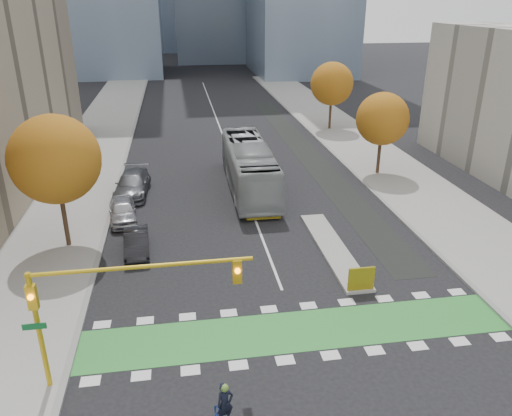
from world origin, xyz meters
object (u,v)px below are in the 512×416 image
object	(u,v)px
tree_west	(55,159)
parked_car_c	(132,184)
hazard_board	(361,279)
tree_east_near	(383,119)
tree_east_far	(332,84)
bus	(249,166)
parked_car_b	(137,243)
parked_car_a	(123,210)
traffic_signal_west	(106,295)

from	to	relation	value
tree_west	parked_car_c	distance (m)	10.28
hazard_board	tree_east_near	bearing A→B (deg)	65.80
tree_east_far	bus	xyz separation A→B (m)	(-12.02, -17.72, -3.36)
hazard_board	tree_east_near	size ratio (longest dim) A/B	0.20
tree_east_far	bus	world-z (taller)	tree_east_far
tree_east_near	bus	bearing A→B (deg)	-171.51
tree_east_far	parked_car_b	size ratio (longest dim) A/B	1.88
tree_east_far	parked_car_b	distance (m)	34.49
parked_car_a	parked_car_c	bearing A→B (deg)	79.19
tree_east_far	parked_car_c	xyz separation A→B (m)	(-21.17, -17.53, -4.39)
tree_east_far	parked_car_c	distance (m)	27.84
hazard_board	traffic_signal_west	distance (m)	13.23
tree_east_near	tree_east_far	world-z (taller)	tree_east_far
parked_car_b	tree_east_near	bearing A→B (deg)	26.55
tree_east_near	parked_car_b	distance (m)	23.27
hazard_board	parked_car_a	distance (m)	17.21
parked_car_a	tree_west	bearing A→B (deg)	-137.90
bus	parked_car_a	world-z (taller)	bus
bus	parked_car_c	distance (m)	9.21
traffic_signal_west	parked_car_b	world-z (taller)	traffic_signal_west
parked_car_b	parked_car_c	xyz separation A→B (m)	(-0.90, 10.00, 0.17)
hazard_board	tree_west	xyz separation A→B (m)	(-16.00, 7.80, 4.82)
tree_east_near	parked_car_a	bearing A→B (deg)	-162.73
tree_east_far	parked_car_c	bearing A→B (deg)	-140.38
hazard_board	tree_east_far	distance (m)	35.13
hazard_board	bus	xyz separation A→B (m)	(-3.52, 16.08, 1.08)
parked_car_b	traffic_signal_west	bearing A→B (deg)	-94.51
traffic_signal_west	parked_car_a	bearing A→B (deg)	93.83
tree_west	traffic_signal_west	world-z (taller)	tree_west
bus	parked_car_b	size ratio (longest dim) A/B	3.30
parked_car_c	hazard_board	bearing A→B (deg)	-48.05
tree_east_near	tree_east_far	size ratio (longest dim) A/B	0.92
tree_east_near	bus	world-z (taller)	tree_east_near
parked_car_c	tree_east_far	bearing A→B (deg)	43.66
parked_car_c	parked_car_a	bearing A→B (deg)	-89.69
parked_car_a	parked_car_b	distance (m)	5.15
hazard_board	parked_car_c	xyz separation A→B (m)	(-12.67, 16.27, 0.05)
hazard_board	tree_west	world-z (taller)	tree_west
bus	traffic_signal_west	bearing A→B (deg)	-111.42
hazard_board	parked_car_c	bearing A→B (deg)	127.91
traffic_signal_west	tree_east_near	bearing A→B (deg)	48.48
traffic_signal_west	parked_car_b	distance (m)	11.49
parked_car_c	parked_car_b	bearing A→B (deg)	-80.81
tree_west	traffic_signal_west	distance (m)	13.25
tree_west	parked_car_b	bearing A→B (deg)	-19.86
bus	tree_east_far	bearing A→B (deg)	56.45
hazard_board	tree_east_far	size ratio (longest dim) A/B	0.18
tree_east_near	parked_car_c	size ratio (longest dim) A/B	1.21
tree_east_near	tree_east_far	distance (m)	16.01
tree_east_near	parked_car_b	world-z (taller)	tree_east_near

